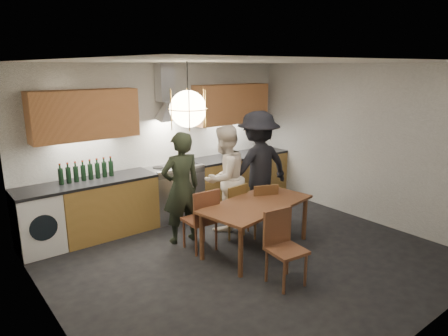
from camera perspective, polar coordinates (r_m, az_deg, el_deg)
ground at (r=5.65m, az=3.50°, el=-12.51°), size 5.00×5.00×0.00m
room_shell at (r=5.11m, az=3.79°, el=4.83°), size 5.02×4.52×2.61m
counter_run at (r=6.95m, az=-7.02°, el=-3.31°), size 5.00×0.62×0.90m
range_stove at (r=6.94m, az=-7.17°, el=-3.42°), size 0.90×0.60×0.92m
wall_fixtures at (r=6.75m, az=-8.08°, el=8.48°), size 4.30×0.54×1.10m
pendant_lamp at (r=4.37m, az=-5.16°, el=8.40°), size 0.43×0.43×0.70m
dining_table at (r=5.64m, az=4.66°, el=-5.76°), size 1.76×1.09×0.70m
chair_back_left at (r=5.60m, az=-3.04°, el=-6.90°), size 0.43×0.43×0.91m
chair_back_mid at (r=6.06m, az=1.35°, el=-5.60°), size 0.41×0.41×0.84m
chair_back_right at (r=6.10m, az=5.65°, el=-5.49°), size 0.50×0.50×0.84m
chair_front at (r=4.89m, az=8.32°, el=-10.39°), size 0.45×0.45×0.90m
person_left at (r=5.84m, az=-6.14°, el=-2.86°), size 0.65×0.47×1.66m
person_mid at (r=6.28m, az=0.07°, el=-1.46°), size 0.93×0.79×1.67m
person_right at (r=6.61m, az=4.85°, el=0.10°), size 1.25×0.79×1.85m
mixing_bowl at (r=7.48m, az=0.67°, el=1.95°), size 0.44×0.44×0.08m
stock_pot at (r=7.94m, az=4.78°, el=2.87°), size 0.24×0.24×0.15m
wine_bottles at (r=6.26m, az=-19.02°, el=-0.28°), size 0.82×0.07×0.30m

